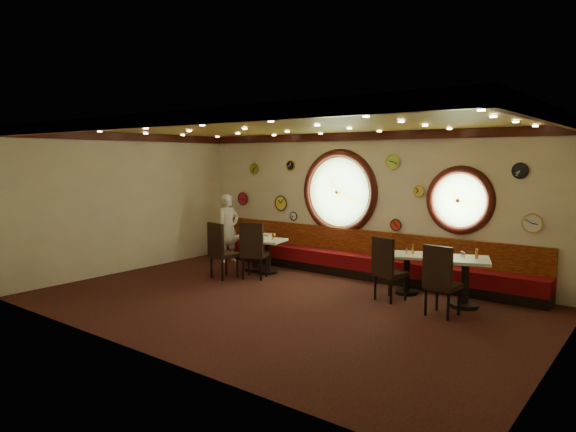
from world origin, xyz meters
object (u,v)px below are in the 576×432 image
at_px(table_c, 407,269).
at_px(condiment_d_salt, 462,254).
at_px(chair_b, 253,247).
at_px(condiment_b_salt, 265,237).
at_px(condiment_c_bottle, 413,249).
at_px(condiment_d_bottle, 477,254).
at_px(condiment_d_pepper, 464,255).
at_px(chair_a, 220,247).
at_px(table_a, 255,248).
at_px(condiment_a_salt, 252,232).
at_px(waiter, 228,228).
at_px(condiment_a_bottle, 260,231).
at_px(condiment_b_bottle, 273,237).
at_px(condiment_c_salt, 406,250).
at_px(chair_d, 440,276).
at_px(condiment_c_pepper, 407,251).
at_px(chair_c, 387,265).
at_px(table_b, 268,252).
at_px(condiment_a_pepper, 258,233).
at_px(condiment_b_pepper, 267,238).
at_px(table_d, 465,276).

bearing_deg(table_c, condiment_d_salt, -7.29).
distance_m(chair_b, condiment_b_salt, 0.74).
distance_m(condiment_c_bottle, condiment_d_bottle, 1.30).
bearing_deg(condiment_d_pepper, chair_a, -167.08).
height_order(condiment_b_salt, condiment_c_bottle, condiment_c_bottle).
height_order(table_a, condiment_a_salt, condiment_a_salt).
bearing_deg(waiter, condiment_a_bottle, -96.32).
distance_m(condiment_b_salt, condiment_b_bottle, 0.22).
bearing_deg(table_a, condiment_c_salt, 5.27).
bearing_deg(waiter, chair_d, -93.07).
xyz_separation_m(condiment_c_pepper, condiment_b_bottle, (-3.18, -0.20, 0.01)).
height_order(chair_c, condiment_b_bottle, chair_c).
distance_m(condiment_d_salt, condiment_d_pepper, 0.09).
bearing_deg(waiter, table_b, -95.75).
xyz_separation_m(condiment_c_pepper, condiment_d_bottle, (1.38, -0.15, 0.13)).
bearing_deg(condiment_d_pepper, condiment_d_bottle, 12.54).
distance_m(chair_a, chair_b, 0.72).
distance_m(chair_d, condiment_b_bottle, 4.34).
bearing_deg(chair_a, condiment_d_pepper, 21.84).
bearing_deg(condiment_b_salt, chair_c, -8.12).
bearing_deg(condiment_c_salt, chair_a, -159.03).
relative_size(chair_c, condiment_a_bottle, 4.08).
relative_size(condiment_d_salt, condiment_a_pepper, 1.07).
relative_size(condiment_b_bottle, waiter, 0.08).
xyz_separation_m(chair_d, condiment_b_pepper, (-4.36, 0.75, 0.14)).
relative_size(condiment_d_bottle, waiter, 0.10).
xyz_separation_m(table_c, condiment_d_pepper, (1.17, -0.20, 0.43)).
bearing_deg(chair_a, condiment_d_salt, 22.64).
bearing_deg(condiment_a_bottle, condiment_c_bottle, 4.30).
bearing_deg(condiment_b_pepper, chair_a, -114.29).
relative_size(table_b, chair_c, 1.16).
bearing_deg(table_c, condiment_b_salt, -176.09).
bearing_deg(condiment_c_pepper, chair_d, -44.06).
bearing_deg(condiment_a_bottle, condiment_d_salt, 0.82).
height_order(table_d, condiment_c_pepper, condiment_c_pepper).
height_order(chair_b, condiment_a_bottle, chair_b).
distance_m(condiment_a_salt, condiment_b_bottle, 0.63).
bearing_deg(condiment_d_salt, condiment_b_pepper, -177.97).
relative_size(table_b, table_c, 0.90).
distance_m(table_d, chair_d, 0.84).
xyz_separation_m(table_c, chair_d, (1.06, -1.04, 0.20)).
height_order(table_c, condiment_b_bottle, condiment_b_bottle).
bearing_deg(chair_a, table_c, 28.36).
xyz_separation_m(chair_a, condiment_d_pepper, (4.93, 1.13, 0.22)).
bearing_deg(condiment_b_salt, table_d, 0.06).
bearing_deg(condiment_a_bottle, condiment_d_bottle, 0.63).
height_order(table_a, condiment_b_salt, condiment_b_salt).
height_order(chair_b, condiment_a_salt, chair_b).
bearing_deg(chair_d, condiment_d_salt, 93.17).
height_order(condiment_c_salt, condiment_a_bottle, condiment_a_bottle).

